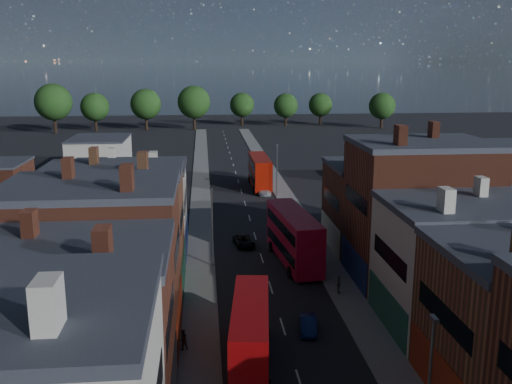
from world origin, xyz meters
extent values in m
cube|color=gray|center=(-6.50, 50.00, 0.06)|extent=(3.00, 200.00, 0.12)
cube|color=gray|center=(6.50, 50.00, 0.06)|extent=(3.00, 200.00, 0.12)
cube|color=brown|center=(-14.00, 0.00, 6.43)|extent=(12.00, 80.00, 12.86)
cube|color=slate|center=(5.20, 0.00, 8.00)|extent=(0.25, 0.70, 0.25)
cylinder|color=slate|center=(-5.20, 30.00, 4.00)|extent=(0.16, 0.16, 8.00)
cube|color=slate|center=(-5.20, 30.00, 8.00)|extent=(0.25, 0.70, 0.25)
cylinder|color=slate|center=(5.20, 60.00, 4.00)|extent=(0.16, 0.16, 8.00)
cube|color=slate|center=(5.20, 60.00, 8.00)|extent=(0.25, 0.70, 0.25)
cube|color=#B80A0D|center=(-3.02, 10.28, 2.45)|extent=(3.54, 10.78, 4.23)
cube|color=black|center=(-3.02, 10.28, 1.63)|extent=(3.51, 9.94, 0.87)
cube|color=black|center=(-3.02, 10.28, 3.46)|extent=(3.51, 9.94, 0.87)
cylinder|color=black|center=(-3.85, 13.77, 0.48)|extent=(0.39, 0.99, 0.96)
cylinder|color=black|center=(-1.46, 13.51, 0.48)|extent=(0.39, 0.99, 0.96)
cube|color=#B10A25|center=(3.10, 30.32, 2.90)|extent=(4.16, 12.74, 5.00)
cube|color=black|center=(3.10, 30.32, 1.93)|extent=(4.12, 11.75, 1.02)
cube|color=black|center=(3.10, 30.32, 4.09)|extent=(4.12, 11.75, 1.02)
cylinder|color=black|center=(2.12, 26.19, 0.57)|extent=(0.46, 1.17, 1.14)
cylinder|color=black|center=(4.95, 26.49, 0.57)|extent=(0.46, 1.17, 1.14)
cylinder|color=black|center=(1.26, 34.15, 0.57)|extent=(0.46, 1.17, 1.14)
cylinder|color=black|center=(4.09, 34.45, 0.57)|extent=(0.46, 1.17, 1.14)
cube|color=#9F1407|center=(3.24, 66.67, 2.77)|extent=(2.83, 11.98, 4.78)
cube|color=black|center=(3.24, 66.67, 1.85)|extent=(2.88, 11.02, 0.98)
cube|color=black|center=(3.24, 66.67, 3.91)|extent=(2.88, 11.02, 0.98)
cylinder|color=black|center=(1.92, 62.83, 0.54)|extent=(0.34, 1.09, 1.09)
cylinder|color=black|center=(4.64, 62.86, 0.54)|extent=(0.34, 1.09, 1.09)
cylinder|color=black|center=(1.85, 70.48, 0.54)|extent=(0.34, 1.09, 1.09)
cylinder|color=black|center=(4.56, 70.51, 0.54)|extent=(0.34, 1.09, 1.09)
imported|color=navy|center=(1.85, 15.05, 0.57)|extent=(1.66, 3.61, 1.15)
imported|color=black|center=(-1.59, 36.40, 0.59)|extent=(2.51, 4.47, 1.18)
imported|color=silver|center=(3.30, 61.79, 0.67)|extent=(2.21, 4.71, 1.33)
imported|color=#3F2019|center=(-7.70, 12.82, 0.89)|extent=(0.85, 0.66, 1.54)
imported|color=#534E47|center=(5.87, 21.87, 0.92)|extent=(0.61, 1.00, 1.60)
camera|label=1|loc=(-5.93, -24.98, 20.36)|focal=40.00mm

